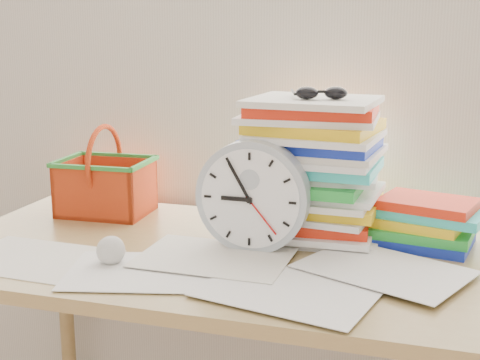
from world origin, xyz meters
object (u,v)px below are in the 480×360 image
(clock, at_px, (253,196))
(book_stack, at_px, (425,221))
(paper_stack, at_px, (310,168))
(basket, at_px, (105,171))
(desk, at_px, (237,283))

(clock, relative_size, book_stack, 0.99)
(paper_stack, distance_m, book_stack, 0.30)
(paper_stack, bearing_deg, basket, 176.03)
(desk, relative_size, clock, 5.42)
(basket, bearing_deg, paper_stack, -6.48)
(desk, distance_m, clock, 0.21)
(paper_stack, xyz_separation_m, basket, (-0.58, 0.04, -0.05))
(desk, bearing_deg, basket, 154.78)
(clock, xyz_separation_m, book_stack, (0.38, 0.17, -0.07))
(paper_stack, relative_size, basket, 1.41)
(paper_stack, bearing_deg, book_stack, 4.48)
(book_stack, relative_size, basket, 1.08)
(clock, bearing_deg, desk, -145.48)
(basket, bearing_deg, desk, -27.74)
(book_stack, xyz_separation_m, basket, (-0.85, 0.02, 0.07))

